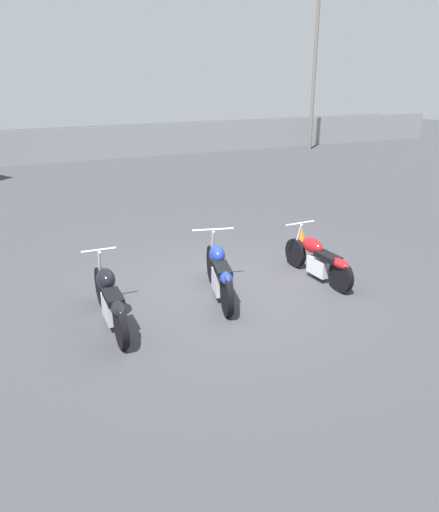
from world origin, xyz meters
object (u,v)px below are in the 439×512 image
object	(u,v)px
motorcycle_slot_1	(219,274)
motorcycle_slot_2	(319,259)
motorcycle_slot_0	(110,299)
light_pole_left	(316,52)
traffic_cone_near	(302,239)

from	to	relation	value
motorcycle_slot_1	motorcycle_slot_2	distance (m)	2.01
motorcycle_slot_2	motorcycle_slot_0	bearing A→B (deg)	-179.53
motorcycle_slot_1	motorcycle_slot_2	bearing A→B (deg)	13.63
light_pole_left	motorcycle_slot_2	xyz separation A→B (m)	(-9.46, -14.08, -4.13)
motorcycle_slot_0	traffic_cone_near	size ratio (longest dim) A/B	4.38
motorcycle_slot_0	traffic_cone_near	distance (m)	4.87
motorcycle_slot_0	motorcycle_slot_1	distance (m)	1.92
motorcycle_slot_2	traffic_cone_near	xyz separation A→B (m)	(0.64, 1.52, -0.15)
motorcycle_slot_0	motorcycle_slot_1	size ratio (longest dim) A/B	1.06
traffic_cone_near	motorcycle_slot_1	bearing A→B (deg)	-150.52
motorcycle_slot_1	traffic_cone_near	world-z (taller)	motorcycle_slot_1
light_pole_left	motorcycle_slot_0	bearing A→B (deg)	-133.18
motorcycle_slot_0	motorcycle_slot_1	world-z (taller)	motorcycle_slot_1
light_pole_left	traffic_cone_near	bearing A→B (deg)	-125.09
motorcycle_slot_0	motorcycle_slot_2	size ratio (longest dim) A/B	1.10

